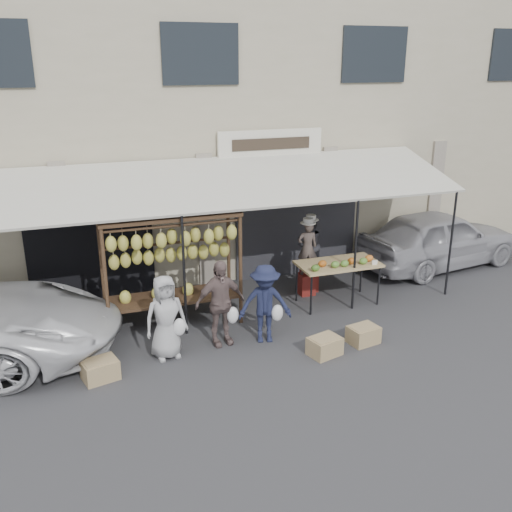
% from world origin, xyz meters
% --- Properties ---
extents(ground_plane, '(90.00, 90.00, 0.00)m').
position_xyz_m(ground_plane, '(0.00, 0.00, 0.00)').
color(ground_plane, '#2D2D30').
extents(shophouse, '(24.00, 6.15, 7.30)m').
position_xyz_m(shophouse, '(-0.00, 6.50, 3.65)').
color(shophouse, '#B6AB8F').
rests_on(shophouse, ground_plane).
extents(awning, '(10.00, 2.35, 2.92)m').
position_xyz_m(awning, '(0.01, 2.28, 2.57)').
color(awning, beige).
rests_on(awning, ground_plane).
extents(banana_rack, '(2.60, 0.90, 2.24)m').
position_xyz_m(banana_rack, '(-1.14, 1.61, 1.57)').
color(banana_rack, black).
rests_on(banana_rack, ground_plane).
extents(produce_table, '(1.70, 0.90, 1.04)m').
position_xyz_m(produce_table, '(2.33, 1.47, 0.87)').
color(produce_table, tan).
rests_on(produce_table, ground_plane).
extents(vendor_left, '(0.49, 0.38, 1.19)m').
position_xyz_m(vendor_left, '(1.91, 2.17, 1.06)').
color(vendor_left, '#4C413D').
rests_on(vendor_left, stool_left).
extents(vendor_right, '(0.67, 0.57, 1.20)m').
position_xyz_m(vendor_right, '(2.04, 2.33, 1.07)').
color(vendor_right, '#222328').
rests_on(vendor_right, stool_right).
extents(customer_left, '(0.79, 0.58, 1.50)m').
position_xyz_m(customer_left, '(-1.51, 0.40, 0.75)').
color(customer_left, '#A6A5A6').
rests_on(customer_left, ground_plane).
extents(customer_mid, '(0.98, 0.51, 1.59)m').
position_xyz_m(customer_mid, '(-0.50, 0.56, 0.80)').
color(customer_mid, '#6F5A56').
rests_on(customer_mid, ground_plane).
extents(customer_right, '(1.06, 0.76, 1.48)m').
position_xyz_m(customer_right, '(0.29, 0.39, 0.74)').
color(customer_right, '#1A1E39').
rests_on(customer_right, ground_plane).
extents(stool_left, '(0.39, 0.39, 0.47)m').
position_xyz_m(stool_left, '(1.91, 2.17, 0.23)').
color(stool_left, maroon).
rests_on(stool_left, ground_plane).
extents(stool_right, '(0.34, 0.34, 0.47)m').
position_xyz_m(stool_right, '(2.04, 2.33, 0.23)').
color(stool_right, maroon).
rests_on(stool_right, ground_plane).
extents(crate_near_a, '(0.63, 0.54, 0.32)m').
position_xyz_m(crate_near_a, '(1.10, -0.44, 0.16)').
color(crate_near_a, tan).
rests_on(crate_near_a, ground_plane).
extents(crate_near_b, '(0.60, 0.49, 0.32)m').
position_xyz_m(crate_near_b, '(1.96, -0.27, 0.16)').
color(crate_near_b, tan).
rests_on(crate_near_b, ground_plane).
extents(crate_far, '(0.63, 0.54, 0.33)m').
position_xyz_m(crate_far, '(-2.67, 0.01, 0.16)').
color(crate_far, tan).
rests_on(crate_far, ground_plane).
extents(sedan, '(4.45, 2.33, 1.45)m').
position_xyz_m(sedan, '(5.72, 2.75, 0.72)').
color(sedan, '#ABAAAF').
rests_on(sedan, ground_plane).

